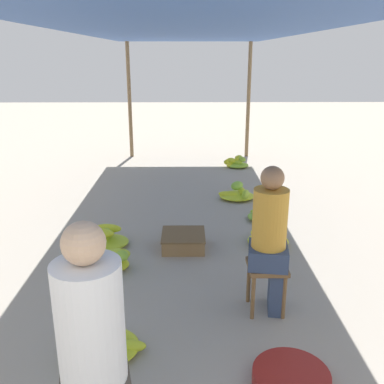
% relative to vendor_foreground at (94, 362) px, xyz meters
% --- Properties ---
extents(canopy_post_back_left, '(0.08, 0.08, 2.49)m').
position_rel_vendor_foreground_xyz_m(canopy_post_back_left, '(-0.80, 7.83, 0.45)').
color(canopy_post_back_left, olive).
rests_on(canopy_post_back_left, ground).
extents(canopy_post_back_right, '(0.08, 0.08, 2.49)m').
position_rel_vendor_foreground_xyz_m(canopy_post_back_right, '(1.82, 7.83, 0.45)').
color(canopy_post_back_right, olive).
rests_on(canopy_post_back_right, ground).
extents(canopy_tarp, '(3.02, 8.65, 0.04)m').
position_rel_vendor_foreground_xyz_m(canopy_tarp, '(0.51, 3.71, 1.71)').
color(canopy_tarp, '#33569E').
rests_on(canopy_tarp, canopy_post_front_left).
extents(vendor_foreground, '(0.39, 0.39, 1.54)m').
position_rel_vendor_foreground_xyz_m(vendor_foreground, '(0.00, 0.00, 0.00)').
color(vendor_foreground, '#4C4238').
rests_on(vendor_foreground, ground).
extents(stool, '(0.34, 0.34, 0.46)m').
position_rel_vendor_foreground_xyz_m(stool, '(1.17, 1.66, -0.43)').
color(stool, brown).
rests_on(stool, ground).
extents(vendor_seated, '(0.39, 0.39, 1.36)m').
position_rel_vendor_foreground_xyz_m(vendor_seated, '(1.19, 1.66, -0.08)').
color(vendor_seated, '#384766').
rests_on(vendor_seated, ground).
extents(basin_black, '(0.54, 0.54, 0.12)m').
position_rel_vendor_foreground_xyz_m(basin_black, '(1.18, 0.70, -0.74)').
color(basin_black, maroon).
rests_on(basin_black, ground).
extents(banana_pile_left_0, '(0.46, 0.46, 0.23)m').
position_rel_vendor_foreground_xyz_m(banana_pile_left_0, '(-0.35, 2.43, -0.69)').
color(banana_pile_left_0, '#B0CB2D').
rests_on(banana_pile_left_0, ground).
extents(banana_pile_left_1, '(0.52, 0.46, 0.25)m').
position_rel_vendor_foreground_xyz_m(banana_pile_left_1, '(-0.53, 3.04, -0.70)').
color(banana_pile_left_1, '#C5D329').
rests_on(banana_pile_left_1, ground).
extents(banana_pile_left_2, '(0.65, 0.52, 0.20)m').
position_rel_vendor_foreground_xyz_m(banana_pile_left_2, '(-0.20, 1.06, -0.73)').
color(banana_pile_left_2, '#95C031').
rests_on(banana_pile_left_2, ground).
extents(banana_pile_right_0, '(0.60, 0.51, 0.29)m').
position_rel_vendor_foreground_xyz_m(banana_pile_right_0, '(1.27, 4.79, -0.72)').
color(banana_pile_right_0, '#C6D429').
rests_on(banana_pile_right_0, ground).
extents(banana_pile_right_1, '(0.50, 0.55, 0.24)m').
position_rel_vendor_foreground_xyz_m(banana_pile_right_1, '(1.42, 3.08, -0.71)').
color(banana_pile_right_1, yellow).
rests_on(banana_pile_right_1, ground).
extents(banana_pile_right_2, '(0.47, 0.57, 0.14)m').
position_rel_vendor_foreground_xyz_m(banana_pile_right_2, '(1.56, 3.89, -0.74)').
color(banana_pile_right_2, '#C7D429').
rests_on(banana_pile_right_2, ground).
extents(banana_pile_right_3, '(0.52, 0.46, 0.25)m').
position_rel_vendor_foreground_xyz_m(banana_pile_right_3, '(1.46, 6.82, -0.71)').
color(banana_pile_right_3, '#96C031').
rests_on(banana_pile_right_3, ground).
extents(crate_near, '(0.52, 0.52, 0.18)m').
position_rel_vendor_foreground_xyz_m(crate_near, '(0.41, 2.98, -0.71)').
color(crate_near, olive).
rests_on(crate_near, ground).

